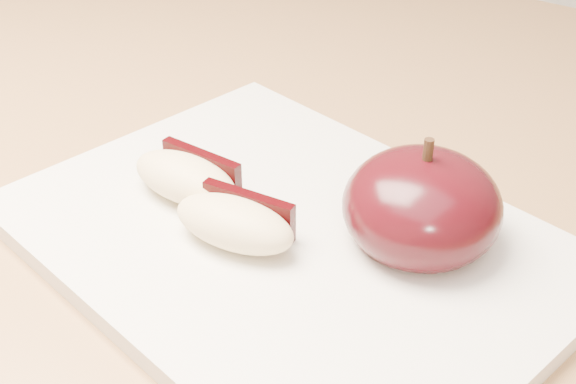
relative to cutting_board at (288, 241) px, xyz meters
The scene contains 4 objects.
cutting_board is the anchor object (origin of this frame).
apple_half 0.07m from the cutting_board, 30.13° to the left, with size 0.10×0.10×0.07m.
apple_wedge_a 0.07m from the cutting_board, behind, with size 0.07×0.03×0.02m.
apple_wedge_b 0.03m from the cutting_board, 130.97° to the right, with size 0.07×0.04×0.02m.
Camera 1 is at (0.10, 0.13, 1.16)m, focal length 50.00 mm.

